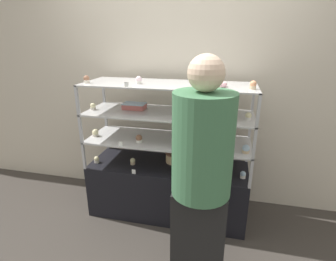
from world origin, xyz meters
The scene contains 29 objects.
ground_plane centered at (0.00, 0.00, 0.00)m, with size 20.00×20.00×0.00m, color #38332D.
back_wall centered at (0.00, 0.42, 1.30)m, with size 8.00×0.05×2.60m.
display_base centered at (0.00, 0.00, 0.28)m, with size 1.58×0.55×0.55m.
display_riser_lower centered at (0.00, 0.00, 0.81)m, with size 1.58×0.55×0.27m.
display_riser_middle centered at (0.00, 0.00, 1.09)m, with size 1.58×0.55×0.27m.
display_riser_upper centered at (0.00, 0.00, 1.36)m, with size 1.58×0.55×0.27m.
layer_cake_centerpiece centered at (0.05, 0.09, 0.61)m, with size 0.19×0.19×0.11m.
sheet_cake_frosted centered at (-0.36, 0.06, 1.13)m, with size 0.22×0.14×0.06m.
cupcake_0 centered at (-0.73, -0.12, 0.59)m, with size 0.05×0.05×0.07m.
cupcake_1 centered at (-0.35, -0.07, 0.59)m, with size 0.05×0.05×0.07m.
cupcake_2 centered at (0.36, -0.11, 0.59)m, with size 0.05×0.05×0.07m.
cupcake_3 centered at (0.73, -0.10, 0.59)m, with size 0.05×0.05×0.07m.
price_tag_0 centered at (-0.27, -0.25, 0.57)m, with size 0.04×0.00×0.04m.
cupcake_4 centered at (-0.74, -0.07, 0.86)m, with size 0.06×0.06×0.07m.
cupcake_5 centered at (-0.26, -0.12, 0.86)m, with size 0.06×0.06×0.07m.
cupcake_6 centered at (0.24, -0.11, 0.86)m, with size 0.06×0.06×0.07m.
cupcake_7 centered at (0.73, -0.15, 0.86)m, with size 0.06×0.06×0.07m.
price_tag_1 centered at (-0.39, -0.25, 0.85)m, with size 0.04×0.00×0.04m.
cupcake_8 centered at (-0.74, -0.06, 1.13)m, with size 0.05×0.05×0.07m.
cupcake_9 centered at (0.24, -0.09, 1.13)m, with size 0.05×0.05×0.07m.
cupcake_10 centered at (0.72, -0.06, 1.13)m, with size 0.05×0.05×0.07m.
price_tag_2 centered at (0.19, -0.25, 1.12)m, with size 0.04×0.00×0.04m.
cupcake_11 centered at (-0.74, -0.14, 1.41)m, with size 0.05×0.05×0.07m.
cupcake_12 centered at (-0.26, -0.07, 1.41)m, with size 0.05×0.05×0.07m.
cupcake_13 centered at (0.25, -0.08, 1.41)m, with size 0.05×0.05×0.07m.
cupcake_14 centered at (0.73, -0.10, 1.41)m, with size 0.05×0.05×0.07m.
price_tag_3 centered at (-0.30, -0.25, 1.40)m, with size 0.04×0.00×0.04m.
donut_glazed centered at (0.47, -0.05, 1.40)m, with size 0.12×0.12×0.04m.
customer_figure centered at (0.41, -0.78, 0.90)m, with size 0.39×0.39×1.69m.
Camera 1 is at (0.54, -2.33, 1.77)m, focal length 28.00 mm.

